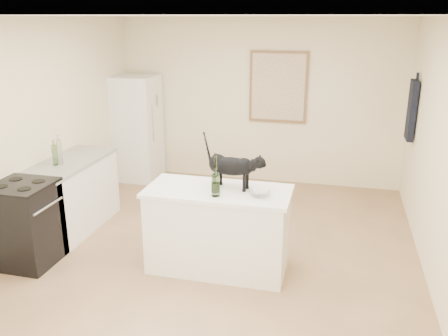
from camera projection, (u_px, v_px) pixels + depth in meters
floor at (214, 257)px, 5.29m from camera, size 5.50×5.50×0.00m
ceiling at (213, 16)px, 4.48m from camera, size 5.50×5.50×0.00m
wall_back at (259, 102)px, 7.42m from camera, size 4.50×0.00×4.50m
wall_front at (70, 286)px, 2.35m from camera, size 4.50×0.00×4.50m
wall_left at (26, 134)px, 5.41m from camera, size 0.00×5.50×5.50m
wall_right at (445, 162)px, 4.37m from camera, size 0.00×5.50×5.50m
island_base at (218, 231)px, 4.95m from camera, size 1.44×0.67×0.86m
island_top at (218, 191)px, 4.81m from camera, size 1.50×0.70×0.04m
left_cabinets at (71, 197)px, 5.88m from camera, size 0.60×1.40×0.86m
left_countertop at (68, 163)px, 5.74m from camera, size 0.62×1.44×0.04m
stove at (26, 225)px, 5.05m from camera, size 0.60×0.60×0.90m
fridge at (137, 128)px, 7.64m from camera, size 0.68×0.68×1.70m
artwork_frame at (278, 87)px, 7.25m from camera, size 0.90×0.03×1.10m
artwork_canvas at (278, 87)px, 7.23m from camera, size 0.82×0.00×1.02m
hanging_garment at (412, 110)px, 6.24m from camera, size 0.08×0.34×0.80m
black_cat at (231, 169)px, 4.78m from camera, size 0.62×0.28×0.42m
wine_bottle at (216, 178)px, 4.57m from camera, size 0.09×0.09×0.38m
glass_bowl at (260, 194)px, 4.61m from camera, size 0.25×0.25×0.05m
fridge_paper at (158, 100)px, 7.54m from camera, size 0.06×0.14×0.19m
counter_bottle_cluster at (57, 153)px, 5.58m from camera, size 0.09×0.12×0.29m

